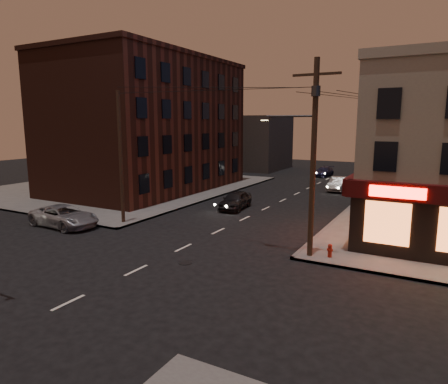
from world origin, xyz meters
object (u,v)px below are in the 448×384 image
Objects in this scene: suv_cross at (64,216)px; fire_hydrant at (330,250)px; sedan_far at (324,172)px; sedan_near at (235,200)px; sedan_mid at (338,184)px.

fire_hydrant is (17.64, 2.00, -0.19)m from suv_cross.
sedan_near is at bearing -88.52° from sedan_far.
sedan_far is at bearing -10.77° from suv_cross.
fire_hydrant is (4.62, -21.80, -0.18)m from sedan_mid.
sedan_near is at bearing -113.13° from sedan_mid.
sedan_near is 23.65m from sedan_far.
suv_cross is 35.40m from sedan_far.
sedan_near is 1.00× the size of sedan_mid.
sedan_far is at bearing 111.21° from sedan_mid.
sedan_far reaches higher than fire_hydrant.
suv_cross is at bearing -100.28° from sedan_far.
sedan_near is 14.17m from sedan_mid.
sedan_near reaches higher than suv_cross.
sedan_near reaches higher than sedan_mid.
sedan_near is (7.68, 10.68, 0.01)m from suv_cross.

